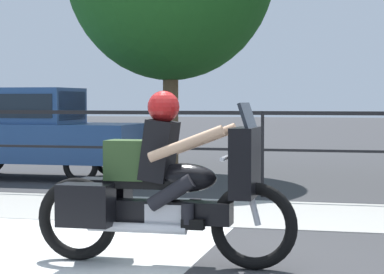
{
  "coord_description": "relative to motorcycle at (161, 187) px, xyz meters",
  "views": [
    {
      "loc": [
        1.65,
        -6.38,
        1.5
      ],
      "look_at": [
        -0.15,
        1.05,
        1.12
      ],
      "focal_mm": 70.0,
      "sensor_mm": 36.0,
      "label": 1
    }
  ],
  "objects": [
    {
      "name": "ground_plane",
      "position": [
        0.21,
        -0.11,
        -0.71
      ],
      "size": [
        120.0,
        120.0,
        0.0
      ],
      "primitive_type": "plane",
      "color": "#38383A"
    },
    {
      "name": "sidewalk_band",
      "position": [
        0.21,
        3.29,
        -0.7
      ],
      "size": [
        44.0,
        2.4,
        0.01
      ],
      "primitive_type": "cube",
      "color": "#A8A59E",
      "rests_on": "ground"
    },
    {
      "name": "fence_railing",
      "position": [
        0.21,
        4.96,
        0.34
      ],
      "size": [
        36.0,
        0.05,
        1.33
      ],
      "color": "black",
      "rests_on": "ground"
    },
    {
      "name": "motorcycle",
      "position": [
        0.0,
        0.0,
        0.0
      ],
      "size": [
        2.44,
        0.76,
        1.58
      ],
      "rotation": [
        0.0,
        0.0,
        0.04
      ],
      "color": "black",
      "rests_on": "ground"
    },
    {
      "name": "parked_car",
      "position": [
        -4.62,
        6.76,
        0.26
      ],
      "size": [
        4.2,
        1.66,
        1.73
      ],
      "rotation": [
        0.0,
        0.0,
        0.02
      ],
      "color": "#284C84",
      "rests_on": "ground"
    }
  ]
}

